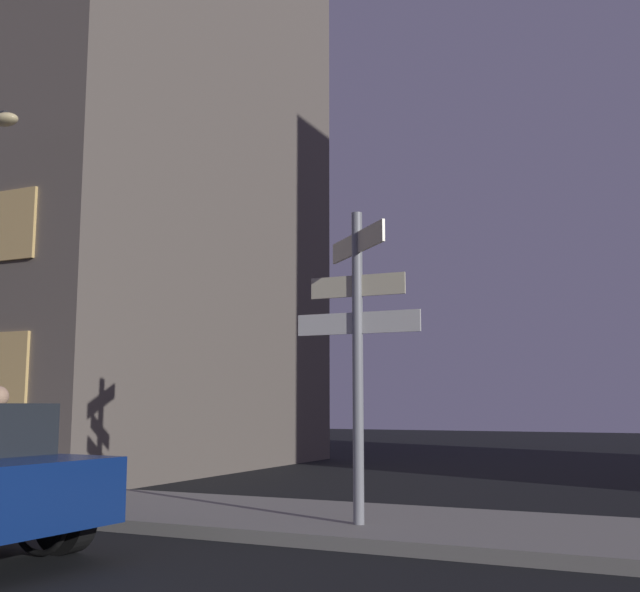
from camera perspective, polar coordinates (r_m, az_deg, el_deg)
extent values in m
cube|color=gray|center=(9.58, -1.20, -16.03)|extent=(40.00, 2.61, 0.14)
cylinder|color=gray|center=(8.69, 2.77, -5.01)|extent=(0.12, 0.12, 3.44)
cube|color=beige|center=(8.87, 2.72, 3.88)|extent=(1.04, 1.04, 0.24)
cube|color=beige|center=(8.78, 2.74, 0.74)|extent=(1.13, 0.03, 0.24)
cube|color=white|center=(8.73, 2.75, -1.98)|extent=(1.47, 0.03, 0.24)
ellipsoid|color=#F9E099|center=(13.05, -21.97, 11.86)|extent=(0.44, 0.28, 0.20)
cylinder|color=black|center=(8.20, -18.11, -15.26)|extent=(0.65, 0.26, 0.64)
torus|color=black|center=(8.13, -19.75, -14.97)|extent=(0.72, 0.07, 0.72)
cylinder|color=red|center=(8.50, -22.34, -12.82)|extent=(1.00, 0.06, 0.04)
cylinder|color=black|center=(8.60, -22.13, -12.97)|extent=(0.34, 0.13, 0.55)
cube|color=#6B6056|center=(20.50, -16.18, 13.20)|extent=(8.32, 9.74, 17.40)
cube|color=#F2C672|center=(13.73, -21.91, -4.94)|extent=(0.90, 0.06, 1.20)
cube|color=#F2C672|center=(14.04, -21.40, 4.89)|extent=(0.90, 0.06, 1.20)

